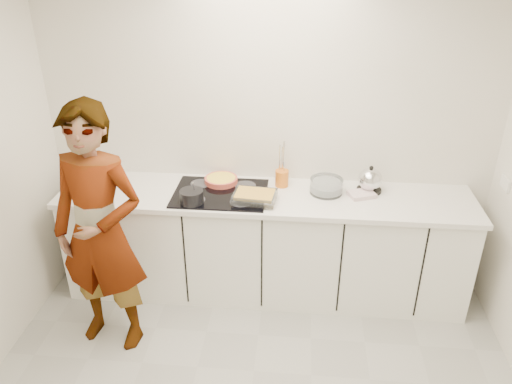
# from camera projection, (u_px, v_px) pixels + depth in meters

# --- Properties ---
(wall_back) EXTENTS (3.60, 0.00, 2.60)m
(wall_back) POSITION_uv_depth(u_px,v_px,m) (269.00, 133.00, 3.99)
(wall_back) COLOR white
(wall_back) RESTS_ON ground
(base_cabinets) EXTENTS (3.20, 0.58, 0.87)m
(base_cabinets) POSITION_uv_depth(u_px,v_px,m) (265.00, 246.00, 4.10)
(base_cabinets) COLOR white
(base_cabinets) RESTS_ON floor
(countertop) EXTENTS (3.24, 0.64, 0.04)m
(countertop) POSITION_uv_depth(u_px,v_px,m) (265.00, 197.00, 3.89)
(countertop) COLOR white
(countertop) RESTS_ON base_cabinets
(hob) EXTENTS (0.72, 0.54, 0.01)m
(hob) POSITION_uv_depth(u_px,v_px,m) (220.00, 193.00, 3.89)
(hob) COLOR black
(hob) RESTS_ON countertop
(tart_dish) EXTENTS (0.29, 0.29, 0.04)m
(tart_dish) POSITION_uv_depth(u_px,v_px,m) (221.00, 180.00, 4.03)
(tart_dish) COLOR #CF5240
(tart_dish) RESTS_ON hob
(saucepan) EXTENTS (0.23, 0.23, 0.17)m
(saucepan) POSITION_uv_depth(u_px,v_px,m) (192.00, 196.00, 3.72)
(saucepan) COLOR black
(saucepan) RESTS_ON hob
(baking_dish) EXTENTS (0.34, 0.26, 0.06)m
(baking_dish) POSITION_uv_depth(u_px,v_px,m) (255.00, 196.00, 3.76)
(baking_dish) COLOR silver
(baking_dish) RESTS_ON hob
(mixing_bowl) EXTENTS (0.30, 0.30, 0.12)m
(mixing_bowl) POSITION_uv_depth(u_px,v_px,m) (326.00, 187.00, 3.89)
(mixing_bowl) COLOR silver
(mixing_bowl) RESTS_ON countertop
(tea_towel) EXTENTS (0.23, 0.21, 0.03)m
(tea_towel) POSITION_uv_depth(u_px,v_px,m) (362.00, 194.00, 3.85)
(tea_towel) COLOR white
(tea_towel) RESTS_ON countertop
(kettle) EXTENTS (0.25, 0.25, 0.22)m
(kettle) POSITION_uv_depth(u_px,v_px,m) (370.00, 181.00, 3.90)
(kettle) COLOR black
(kettle) RESTS_ON countertop
(utensil_crock) EXTENTS (0.14, 0.14, 0.13)m
(utensil_crock) POSITION_uv_depth(u_px,v_px,m) (282.00, 178.00, 3.99)
(utensil_crock) COLOR orange
(utensil_crock) RESTS_ON countertop
(cook) EXTENTS (0.73, 0.54, 1.83)m
(cook) POSITION_uv_depth(u_px,v_px,m) (100.00, 232.00, 3.38)
(cook) COLOR white
(cook) RESTS_ON floor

